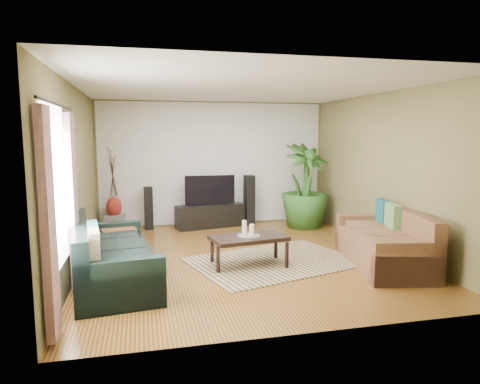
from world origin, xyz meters
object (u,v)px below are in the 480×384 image
object	(u,v)px
tv_stand	(210,216)
side_table	(118,244)
speaker_left	(149,208)
potted_plant	(305,186)
sofa_left	(113,251)
television	(210,190)
coffee_table	(249,251)
sofa_right	(383,237)
speaker_right	(249,200)
vase	(114,207)
pedestal	(115,223)

from	to	relation	value
tv_stand	side_table	bearing A→B (deg)	-142.77
speaker_left	potted_plant	bearing A→B (deg)	-16.45
sofa_left	speaker_left	world-z (taller)	speaker_left
television	potted_plant	size ratio (longest dim) A/B	0.60
tv_stand	sofa_left	bearing A→B (deg)	-132.46
side_table	coffee_table	bearing A→B (deg)	-20.72
tv_stand	television	size ratio (longest dim) A/B	1.36
sofa_left	sofa_right	xyz separation A→B (m)	(3.97, -0.15, 0.00)
sofa_left	speaker_right	xyz separation A→B (m)	(2.72, 3.19, 0.13)
coffee_table	side_table	xyz separation A→B (m)	(-1.95, 0.74, 0.04)
speaker_left	speaker_right	world-z (taller)	speaker_right
sofa_right	potted_plant	bearing A→B (deg)	-164.84
tv_stand	potted_plant	size ratio (longest dim) A/B	0.81
speaker_right	vase	world-z (taller)	speaker_right
sofa_right	speaker_left	size ratio (longest dim) A/B	2.29
pedestal	coffee_table	bearing A→B (deg)	-54.05
sofa_right	side_table	world-z (taller)	sofa_right
coffee_table	television	size ratio (longest dim) A/B	1.04
tv_stand	speaker_left	size ratio (longest dim) A/B	1.62
sofa_left	speaker_right	distance (m)	4.19
pedestal	speaker_right	bearing A→B (deg)	0.00
coffee_table	television	bearing A→B (deg)	83.09
speaker_left	side_table	size ratio (longest dim) A/B	1.70
sofa_left	speaker_left	distance (m)	3.23
speaker_right	potted_plant	bearing A→B (deg)	-33.53
sofa_left	pedestal	xyz separation A→B (m)	(-0.17, 3.19, -0.25)
potted_plant	coffee_table	bearing A→B (deg)	-127.60
sofa_left	speaker_right	world-z (taller)	speaker_right
speaker_right	side_table	distance (m)	3.50
television	potted_plant	bearing A→B (deg)	-13.37
sofa_left	speaker_right	size ratio (longest dim) A/B	2.12
potted_plant	tv_stand	bearing A→B (deg)	167.18
potted_plant	side_table	world-z (taller)	potted_plant
sofa_left	pedestal	world-z (taller)	sofa_left
coffee_table	pedestal	distance (m)	3.62
tv_stand	speaker_left	distance (m)	1.32
tv_stand	television	xyz separation A→B (m)	(0.00, 0.02, 0.56)
sofa_left	potted_plant	size ratio (longest dim) A/B	1.29
television	pedestal	bearing A→B (deg)	178.57
speaker_left	sofa_left	bearing A→B (deg)	-106.88
sofa_right	tv_stand	xyz separation A→B (m)	(-2.14, 3.27, -0.18)
potted_plant	side_table	distance (m)	4.20
sofa_left	side_table	xyz separation A→B (m)	(0.01, 1.00, -0.16)
television	speaker_left	world-z (taller)	television
sofa_right	tv_stand	world-z (taller)	sofa_right
coffee_table	vase	world-z (taller)	vase
television	speaker_left	distance (m)	1.35
sofa_right	speaker_left	world-z (taller)	speaker_left
coffee_table	speaker_right	distance (m)	3.04
speaker_right	pedestal	distance (m)	2.91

